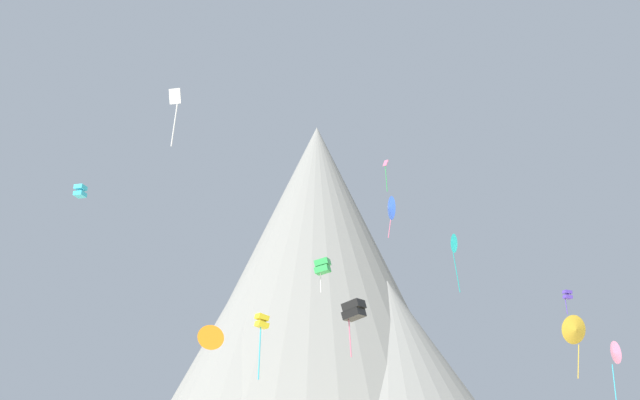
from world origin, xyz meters
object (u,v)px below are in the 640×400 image
(kite_pink_low, at_px, (615,353))
(kite_gold_low, at_px, (575,330))
(kite_yellow_low, at_px, (262,323))
(kite_green_mid, at_px, (323,266))
(kite_indigo_mid, at_px, (567,295))
(kite_teal_mid, at_px, (455,244))
(kite_orange_low, at_px, (211,338))
(kite_cyan_mid, at_px, (80,191))
(kite_rainbow_high, at_px, (386,168))
(kite_white_mid, at_px, (175,104))
(kite_blue_mid, at_px, (390,208))
(rock_massif, at_px, (316,300))
(kite_black_low, at_px, (354,310))

(kite_pink_low, xyz_separation_m, kite_gold_low, (-2.51, 2.13, 2.14))
(kite_yellow_low, distance_m, kite_green_mid, 23.48)
(kite_indigo_mid, relative_size, kite_teal_mid, 0.42)
(kite_orange_low, height_order, kite_cyan_mid, kite_cyan_mid)
(kite_rainbow_high, bearing_deg, kite_indigo_mid, 107.62)
(kite_green_mid, distance_m, kite_white_mid, 26.02)
(kite_yellow_low, relative_size, kite_indigo_mid, 1.65)
(kite_blue_mid, distance_m, kite_orange_low, 23.91)
(kite_cyan_mid, bearing_deg, rock_massif, -91.43)
(kite_yellow_low, xyz_separation_m, kite_pink_low, (26.37, 16.69, -0.67))
(kite_blue_mid, xyz_separation_m, kite_orange_low, (-15.80, -11.00, -14.17))
(kite_orange_low, xyz_separation_m, kite_green_mid, (9.45, 3.55, 6.81))
(rock_massif, height_order, kite_white_mid, rock_massif)
(kite_gold_low, distance_m, kite_black_low, 22.76)
(kite_yellow_low, bearing_deg, kite_blue_mid, -50.12)
(kite_pink_low, bearing_deg, kite_rainbow_high, -146.25)
(kite_rainbow_high, bearing_deg, kite_green_mid, -8.62)
(rock_massif, distance_m, kite_white_mid, 82.18)
(kite_rainbow_high, distance_m, kite_pink_low, 33.62)
(kite_pink_low, bearing_deg, kite_green_mid, -113.38)
(kite_orange_low, bearing_deg, kite_white_mid, 73.13)
(rock_massif, height_order, kite_cyan_mid, rock_massif)
(kite_pink_low, distance_m, kite_green_mid, 26.05)
(kite_indigo_mid, height_order, kite_white_mid, kite_white_mid)
(rock_massif, relative_size, kite_white_mid, 16.51)
(kite_green_mid, bearing_deg, kite_orange_low, 122.56)
(rock_massif, height_order, kite_yellow_low, rock_massif)
(kite_blue_mid, relative_size, kite_pink_low, 0.93)
(kite_blue_mid, distance_m, kite_pink_low, 26.97)
(kite_yellow_low, bearing_deg, kite_rainbow_high, -47.21)
(kite_pink_low, distance_m, kite_gold_low, 3.93)
(kite_blue_mid, relative_size, kite_teal_mid, 0.73)
(kite_orange_low, bearing_deg, rock_massif, -114.10)
(kite_cyan_mid, relative_size, kite_white_mid, 0.30)
(kite_black_low, bearing_deg, kite_gold_low, -26.83)
(kite_rainbow_high, xyz_separation_m, kite_black_low, (-2.63, -29.89, -19.69))
(kite_blue_mid, bearing_deg, kite_black_low, -24.91)
(kite_rainbow_high, xyz_separation_m, kite_teal_mid, (6.80, -4.91, -9.68))
(kite_cyan_mid, relative_size, kite_black_low, 0.30)
(kite_indigo_mid, xyz_separation_m, kite_black_low, (-21.27, -30.23, -5.51))
(kite_yellow_low, height_order, kite_indigo_mid, kite_indigo_mid)
(rock_massif, bearing_deg, kite_white_mid, -92.04)
(kite_pink_low, bearing_deg, kite_yellow_low, -68.54)
(kite_yellow_low, height_order, kite_black_low, kite_black_low)
(kite_rainbow_high, height_order, kite_indigo_mid, kite_rainbow_high)
(kite_rainbow_high, height_order, kite_blue_mid, kite_rainbow_high)
(rock_massif, xyz_separation_m, kite_orange_low, (-4.12, -61.93, -12.40))
(kite_gold_low, height_order, kite_green_mid, kite_green_mid)
(rock_massif, distance_m, kite_indigo_mid, 54.60)
(kite_blue_mid, distance_m, kite_gold_low, 23.05)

